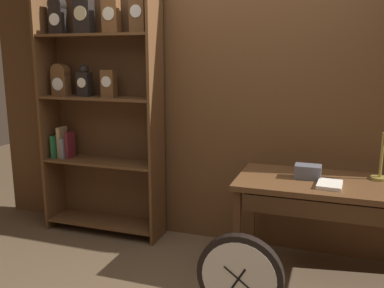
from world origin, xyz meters
TOP-DOWN VIEW (x-y plane):
  - back_wood_panel at (0.00, 1.30)m, footprint 4.80×0.05m
  - bookshelf at (-1.21, 1.12)m, footprint 1.12×0.31m
  - workbench at (0.84, 0.82)m, footprint 1.35×0.67m
  - toolbox_small at (0.66, 0.88)m, footprint 0.19×0.13m
  - open_repair_manual at (0.82, 0.73)m, footprint 0.17×0.23m
  - round_clock_large at (0.33, 0.14)m, footprint 0.54×0.11m

SIDE VIEW (x-z plane):
  - round_clock_large at x=0.33m, z-range 0.00..0.58m
  - workbench at x=0.84m, z-range 0.29..1.05m
  - open_repair_manual at x=0.82m, z-range 0.76..0.78m
  - toolbox_small at x=0.66m, z-range 0.76..0.86m
  - bookshelf at x=-1.21m, z-range 0.08..2.34m
  - back_wood_panel at x=0.00m, z-range 0.00..2.60m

